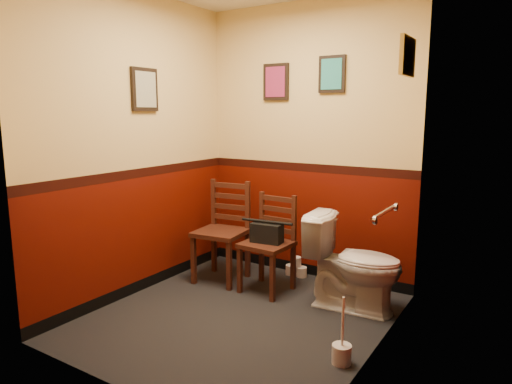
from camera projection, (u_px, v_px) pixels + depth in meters
floor at (240, 317)px, 3.73m from camera, size 2.20×2.40×0.00m
wall_back at (307, 143)px, 4.50m from camera, size 2.20×0.00×2.70m
wall_front at (115, 168)px, 2.50m from camera, size 2.20×0.00×2.70m
wall_left at (137, 146)px, 4.08m from camera, size 0.00×2.40×2.70m
wall_right at (380, 160)px, 2.92m from camera, size 0.00×2.40×2.70m
grab_bar at (384, 213)px, 3.21m from camera, size 0.05×0.56×0.06m
framed_print_back_a at (276, 82)px, 4.56m from camera, size 0.28×0.04×0.36m
framed_print_back_b at (332, 74)px, 4.24m from camera, size 0.26×0.04×0.34m
framed_print_left at (145, 90)px, 4.06m from camera, size 0.04×0.30×0.38m
framed_print_right at (407, 56)px, 3.31m from camera, size 0.04×0.34×0.28m
toilet at (354, 264)px, 3.82m from camera, size 0.84×0.51×0.79m
toilet_brush at (342, 353)px, 3.02m from camera, size 0.13×0.13×0.47m
chair_left at (223, 231)px, 4.50m from camera, size 0.51×0.51×0.98m
chair_right at (269, 243)px, 4.23m from camera, size 0.44×0.44×0.90m
handbag at (267, 233)px, 4.18m from camera, size 0.30×0.17×0.21m
tp_stack at (296, 268)px, 4.66m from camera, size 0.23×0.12×0.20m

